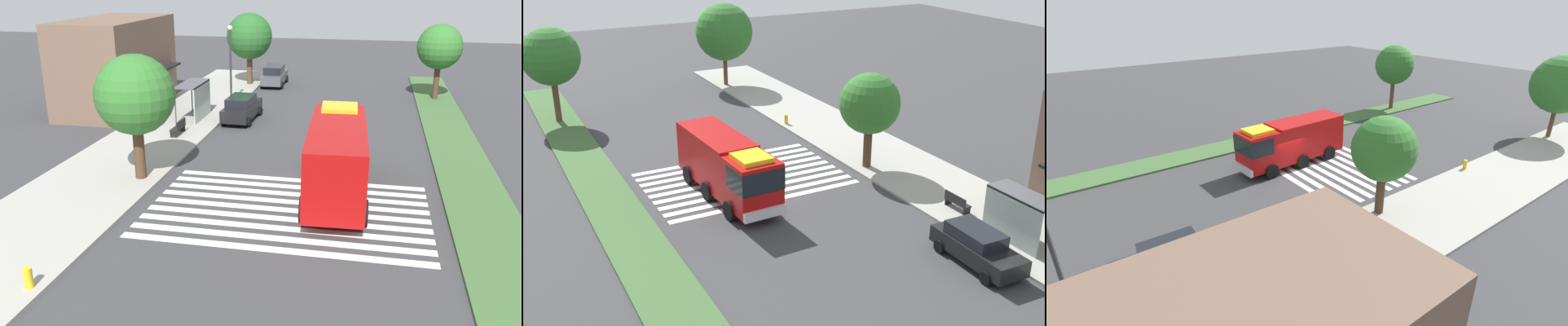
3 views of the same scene
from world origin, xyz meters
TOP-DOWN VIEW (x-y plane):
  - ground_plane at (0.00, 0.00)m, footprint 120.00×120.00m
  - sidewalk at (0.00, 9.63)m, footprint 60.00×6.00m
  - median_strip at (0.00, -8.14)m, footprint 60.00×3.00m
  - crosswalk at (-2.90, 0.00)m, footprint 7.65×11.94m
  - fire_truck at (-0.68, -1.86)m, footprint 9.11×3.07m
  - parked_car_west at (11.25, 5.44)m, footprint 4.77×2.10m
  - bus_stop_shelter at (10.70, 8.41)m, footprint 3.50×1.40m
  - bench_near_shelter at (6.70, 8.36)m, footprint 1.60×0.50m
  - sidewalk_tree_far_west at (-23.84, 7.64)m, footprint 5.19×5.19m
  - sidewalk_tree_west at (-0.79, 7.64)m, footprint 3.79×3.79m
  - median_tree_far_west at (-19.58, -8.14)m, footprint 4.37×4.37m
  - fire_hydrant at (-10.79, 7.14)m, footprint 0.28×0.28m

SIDE VIEW (x-z plane):
  - ground_plane at x=0.00m, z-range 0.00..0.00m
  - crosswalk at x=-2.90m, z-range 0.00..0.01m
  - sidewalk at x=0.00m, z-range 0.00..0.14m
  - median_strip at x=0.00m, z-range 0.00..0.14m
  - fire_hydrant at x=-10.79m, z-range 0.14..0.84m
  - bench_near_shelter at x=6.70m, z-range 0.14..1.04m
  - parked_car_west at x=11.25m, z-range 0.03..1.75m
  - bus_stop_shelter at x=10.70m, z-range 0.66..3.12m
  - fire_truck at x=-0.68m, z-range 0.21..3.75m
  - sidewalk_tree_west at x=-0.79m, z-range 1.22..7.25m
  - sidewalk_tree_far_west at x=-23.84m, z-range 1.28..8.77m
  - median_tree_far_west at x=-19.58m, z-range 1.54..8.78m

